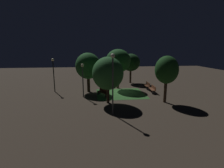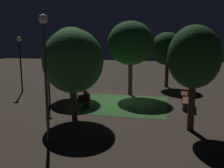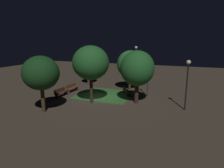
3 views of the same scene
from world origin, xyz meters
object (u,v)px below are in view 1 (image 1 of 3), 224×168
bench_front_left (103,92)px  tree_lawn_side (167,70)px  bench_near_trees (147,85)px  lamp_post_plaza_west (83,74)px  tree_back_left (108,74)px  tree_left_canopy (131,63)px  lamp_post_near_wall (53,69)px  tree_right_canopy (118,61)px  bench_corner (153,89)px  lamp_post_plaza_east (113,75)px  tree_tall_center (88,66)px

bench_front_left → tree_lawn_side: (-3.15, -6.24, 2.89)m
bench_front_left → bench_near_trees: bearing=-64.4°
bench_front_left → lamp_post_plaza_west: size_ratio=0.47×
bench_near_trees → tree_back_left: 8.68m
tree_left_canopy → lamp_post_plaza_west: size_ratio=1.22×
bench_front_left → lamp_post_near_wall: bearing=65.9°
tree_right_canopy → tree_lawn_side: size_ratio=1.13×
tree_right_canopy → lamp_post_near_wall: size_ratio=1.26×
bench_corner → tree_right_canopy: 5.96m
tree_lawn_side → tree_back_left: 5.92m
tree_lawn_side → tree_left_canopy: tree_lawn_side is taller
bench_near_trees → lamp_post_plaza_east: 11.11m
tree_back_left → lamp_post_near_wall: (5.42, 6.44, -0.12)m
bench_front_left → tree_back_left: 3.74m
bench_near_trees → lamp_post_plaza_west: size_ratio=0.47×
tree_left_canopy → lamp_post_plaza_west: (-7.69, 7.23, -0.60)m
lamp_post_near_wall → bench_near_trees: bearing=-88.6°
tree_back_left → tree_tall_center: size_ratio=0.95×
lamp_post_plaza_east → bench_near_trees: bearing=-33.4°
lamp_post_plaza_east → lamp_post_near_wall: (8.64, 6.55, -0.49)m
tree_back_left → lamp_post_plaza_east: size_ratio=0.92×
bench_front_left → tree_tall_center: tree_tall_center is taller
bench_corner → lamp_post_plaza_west: bearing=97.2°
tree_left_canopy → lamp_post_plaza_east: bearing=161.4°
tree_tall_center → lamp_post_plaza_east: lamp_post_plaza_east is taller
bench_front_left → lamp_post_plaza_west: 3.17m
bench_corner → tree_right_canopy: (2.89, 4.00, 3.33)m
bench_corner → bench_near_trees: bearing=-0.0°
tree_right_canopy → lamp_post_plaza_west: (-3.98, 4.62, -1.14)m
bench_near_trees → lamp_post_plaza_west: 9.49m
bench_corner → bench_front_left: size_ratio=1.02×
tree_lawn_side → tree_tall_center: size_ratio=0.96×
tree_lawn_side → lamp_post_near_wall: bearing=64.5°
tree_lawn_side → tree_left_canopy: size_ratio=1.03×
tree_back_left → tree_right_canopy: bearing=-17.3°
tree_tall_center → lamp_post_plaza_west: bearing=167.7°
tree_right_canopy → lamp_post_plaza_east: size_ratio=1.06×
bench_front_left → tree_tall_center: bearing=36.7°
lamp_post_plaza_east → lamp_post_near_wall: size_ratio=1.19×
lamp_post_near_wall → bench_corner: bearing=-98.7°
bench_front_left → tree_right_canopy: tree_right_canopy is taller
tree_right_canopy → tree_tall_center: bearing=109.1°
bench_near_trees → tree_back_left: bearing=133.6°
bench_corner → lamp_post_near_wall: bearing=81.3°
tree_tall_center → lamp_post_plaza_east: (-8.22, -2.17, 0.11)m
tree_tall_center → tree_left_canopy: tree_tall_center is taller
bench_near_trees → lamp_post_plaza_west: lamp_post_plaza_west is taller
bench_corner → tree_left_canopy: 7.30m
lamp_post_near_wall → lamp_post_plaza_west: bearing=-128.1°
tree_back_left → tree_tall_center: bearing=22.5°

